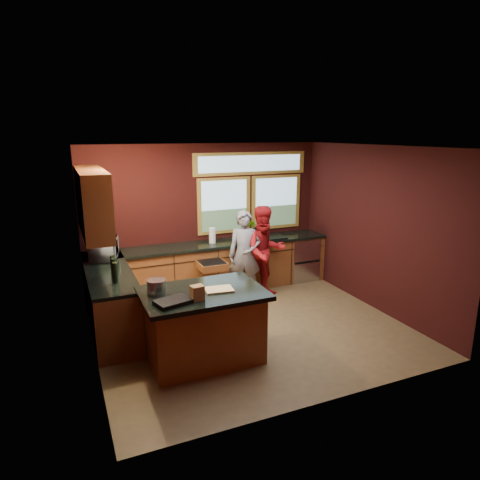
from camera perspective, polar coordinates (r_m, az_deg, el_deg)
floor at (r=6.65m, az=1.43°, el=-11.61°), size 4.50×4.50×0.00m
room_shell at (r=6.17m, az=-4.78°, el=3.90°), size 4.52×4.02×2.71m
back_counter at (r=8.01m, az=-2.31°, el=-3.47°), size 4.50×0.64×0.93m
left_counter at (r=6.76m, az=-17.02°, el=-7.50°), size 0.64×2.30×0.93m
island at (r=5.64m, az=-4.88°, el=-11.23°), size 1.55×1.05×0.95m
person_grey at (r=7.53m, az=0.61°, el=-2.01°), size 0.68×0.57×1.58m
person_red at (r=7.63m, az=3.31°, el=-1.56°), size 0.80×0.63×1.65m
microwave at (r=7.11m, az=-17.68°, el=-1.18°), size 0.52×0.66×0.32m
potted_plant at (r=8.14m, az=1.93°, el=1.66°), size 0.36×0.31×0.40m
paper_towel at (r=7.78m, az=-3.72°, el=0.61°), size 0.12×0.12×0.28m
cutting_board at (r=5.47m, az=-2.82°, el=-6.60°), size 0.38×0.29×0.02m
stock_pot at (r=5.43m, az=-11.05°, el=-6.12°), size 0.24×0.24×0.18m
paper_bag at (r=5.16m, az=-5.72°, el=-7.02°), size 0.16×0.14×0.18m
black_tray at (r=5.11m, az=-8.94°, el=-8.13°), size 0.46×0.37×0.05m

